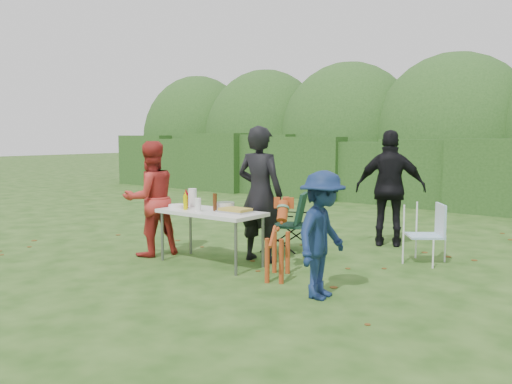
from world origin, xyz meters
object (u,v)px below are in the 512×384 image
Objects in this scene: person_cook at (260,194)px; person_red_jacket at (151,199)px; camping_chair at (287,221)px; beer_bottle at (215,202)px; paper_towel_roll at (193,198)px; folding_table at (211,215)px; mustard_bottle at (185,202)px; lawn_chair at (425,233)px; dog at (278,241)px; person_black_puffy at (390,188)px; child at (322,235)px; ketchup_bottle at (186,200)px.

person_cook is 1.13× the size of person_red_jacket.
person_red_jacket is (-1.48, -0.71, -0.11)m from person_cook.
camping_chair is at bearing 154.97° from person_red_jacket.
paper_towel_roll is at bearing 166.09° from beer_bottle.
mustard_bottle reaches higher than folding_table.
lawn_chair is (1.95, 0.52, -0.03)m from camping_chair.
camping_chair is 1.68m from mustard_bottle.
dog reaches higher than lawn_chair.
person_red_jacket is 3.93m from lawn_chair.
person_black_puffy is 1.33× the size of child.
child is 6.96× the size of mustard_bottle.
person_cook is 1.01m from paper_towel_roll.
folding_table is at bearing 72.57° from child.
folding_table is 0.18m from beer_bottle.
folding_table is at bearing 22.12° from mustard_bottle.
folding_table is at bearing 47.03° from person_cook.
person_cook reaches higher than paper_towel_roll.
beer_bottle is at bearing 5.67° from ketchup_bottle.
folding_table is at bearing 4.09° from ketchup_bottle.
paper_towel_roll reaches higher than camping_chair.
ketchup_bottle is (-0.45, -0.03, 0.16)m from folding_table.
lawn_chair is at bearing -12.92° from child.
child is at bearing 103.54° from person_red_jacket.
folding_table is at bearing 61.87° from dog.
child is 1.41× the size of dog.
person_red_jacket is 6.47× the size of paper_towel_roll.
person_cook is at bearing 57.22° from beer_bottle.
person_red_jacket is 1.71× the size of dog.
ketchup_bottle is at bearing -1.04° from lawn_chair.
person_cook is 2.33m from person_black_puffy.
person_black_puffy reaches higher than ketchup_bottle.
person_cook is 7.30× the size of paper_towel_roll.
person_red_jacket reaches higher than lawn_chair.
child is 0.96m from dog.
person_red_jacket is at bearing -171.59° from beer_bottle.
mustard_bottle reaches higher than dog.
child is 1.66× the size of lawn_chair.
lawn_chair is (2.29, 1.86, -0.27)m from folding_table.
lawn_chair is at bearing 114.33° from person_black_puffy.
child reaches higher than ketchup_bottle.
lawn_chair is (1.88, 1.29, -0.53)m from person_cook.
dog is at bearing -2.18° from folding_table.
paper_towel_roll is at bearing 30.81° from camping_chair.
paper_towel_roll is (-0.06, 0.19, 0.02)m from ketchup_bottle.
person_red_jacket reaches higher than mustard_bottle.
paper_towel_roll is (-0.16, 0.30, 0.03)m from mustard_bottle.
person_black_puffy is at bearing 57.90° from mustard_bottle.
mustard_bottle is at bearing -62.02° from paper_towel_roll.
folding_table is 7.50× the size of mustard_bottle.
camping_chair is at bearing 77.86° from beer_bottle.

